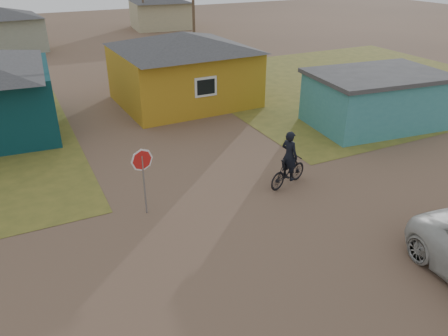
# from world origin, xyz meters

# --- Properties ---
(ground) EXTENTS (120.00, 120.00, 0.00)m
(ground) POSITION_xyz_m (0.00, 0.00, 0.00)
(ground) COLOR brown
(grass_ne) EXTENTS (20.00, 18.00, 0.00)m
(grass_ne) POSITION_xyz_m (14.00, 13.00, 0.01)
(grass_ne) COLOR olive
(grass_ne) RESTS_ON ground
(house_yellow) EXTENTS (7.72, 6.76, 3.90)m
(house_yellow) POSITION_xyz_m (2.50, 14.00, 2.00)
(house_yellow) COLOR #B4831B
(house_yellow) RESTS_ON ground
(shed_turquoise) EXTENTS (6.71, 4.93, 2.60)m
(shed_turquoise) POSITION_xyz_m (9.50, 6.50, 1.31)
(shed_turquoise) COLOR teal
(shed_turquoise) RESTS_ON ground
(house_pale_west) EXTENTS (7.04, 6.15, 3.60)m
(house_pale_west) POSITION_xyz_m (-6.00, 34.00, 1.86)
(house_pale_west) COLOR gray
(house_pale_west) RESTS_ON ground
(house_beige_east) EXTENTS (6.95, 6.05, 3.60)m
(house_beige_east) POSITION_xyz_m (10.00, 40.00, 1.86)
(house_beige_east) COLOR tan
(house_beige_east) RESTS_ON ground
(utility_pole_near) EXTENTS (1.40, 0.20, 8.00)m
(utility_pole_near) POSITION_xyz_m (6.50, 22.00, 4.14)
(utility_pole_near) COLOR brown
(utility_pole_near) RESTS_ON ground
(stop_sign) EXTENTS (0.74, 0.20, 2.30)m
(stop_sign) POSITION_xyz_m (-2.99, 3.50, 1.70)
(stop_sign) COLOR gray
(stop_sign) RESTS_ON ground
(cyclist) EXTENTS (1.95, 1.07, 2.12)m
(cyclist) POSITION_xyz_m (2.23, 3.06, 0.77)
(cyclist) COLOR black
(cyclist) RESTS_ON ground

